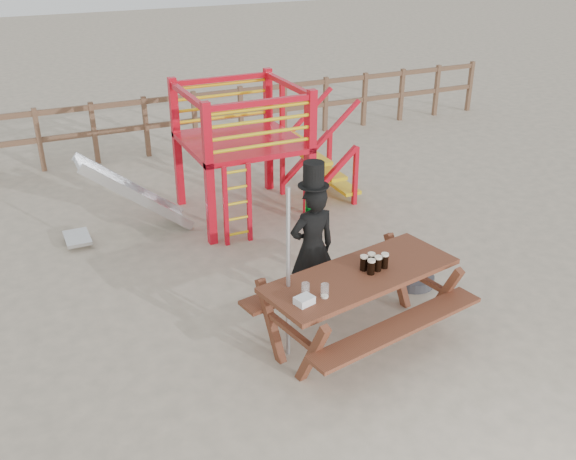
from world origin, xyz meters
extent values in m
plane|color=#BCA992|center=(0.00, 0.00, 0.00)|extent=(60.00, 60.00, 0.00)
cube|color=brown|center=(0.00, 7.00, 1.10)|extent=(15.00, 0.06, 0.10)
cube|color=brown|center=(0.00, 7.00, 0.60)|extent=(15.00, 0.06, 0.10)
cube|color=brown|center=(-2.50, 7.00, 0.60)|extent=(0.09, 0.09, 1.20)
cube|color=brown|center=(-1.50, 7.00, 0.60)|extent=(0.09, 0.09, 1.20)
cube|color=brown|center=(-0.50, 7.00, 0.60)|extent=(0.09, 0.09, 1.20)
cube|color=brown|center=(0.50, 7.00, 0.60)|extent=(0.09, 0.09, 1.20)
cube|color=brown|center=(1.50, 7.00, 0.60)|extent=(0.09, 0.09, 1.20)
cube|color=brown|center=(2.50, 7.00, 0.60)|extent=(0.09, 0.09, 1.20)
cube|color=brown|center=(3.50, 7.00, 0.60)|extent=(0.09, 0.09, 1.20)
cube|color=brown|center=(4.50, 7.00, 0.60)|extent=(0.09, 0.09, 1.20)
cube|color=brown|center=(5.50, 7.00, 0.60)|extent=(0.09, 0.09, 1.20)
cube|color=brown|center=(6.50, 7.00, 0.60)|extent=(0.09, 0.09, 1.20)
cube|color=brown|center=(7.50, 7.00, 0.60)|extent=(0.09, 0.09, 1.20)
cube|color=red|center=(-0.60, 2.80, 1.05)|extent=(0.12, 0.12, 2.10)
cube|color=red|center=(1.00, 2.80, 1.05)|extent=(0.12, 0.12, 2.10)
cube|color=red|center=(-0.60, 4.40, 1.05)|extent=(0.12, 0.12, 2.10)
cube|color=red|center=(1.00, 4.40, 1.05)|extent=(0.12, 0.12, 2.10)
cube|color=red|center=(0.20, 3.60, 1.20)|extent=(1.72, 1.72, 0.08)
cube|color=red|center=(0.20, 2.80, 2.00)|extent=(1.60, 0.08, 0.08)
cube|color=red|center=(0.20, 4.40, 2.00)|extent=(1.60, 0.08, 0.08)
cube|color=red|center=(-0.60, 3.60, 2.00)|extent=(0.08, 1.60, 0.08)
cube|color=red|center=(1.00, 3.60, 2.00)|extent=(0.08, 1.60, 0.08)
cylinder|color=yellow|center=(0.20, 2.80, 1.38)|extent=(1.50, 0.05, 0.05)
cylinder|color=yellow|center=(0.20, 4.40, 1.38)|extent=(1.50, 0.05, 0.05)
cylinder|color=yellow|center=(0.20, 2.80, 1.56)|extent=(1.50, 0.05, 0.05)
cylinder|color=yellow|center=(0.20, 4.40, 1.56)|extent=(1.50, 0.05, 0.05)
cylinder|color=yellow|center=(0.20, 2.80, 1.74)|extent=(1.50, 0.05, 0.05)
cylinder|color=yellow|center=(0.20, 4.40, 1.74)|extent=(1.50, 0.05, 0.05)
cylinder|color=yellow|center=(0.20, 2.80, 1.92)|extent=(1.50, 0.05, 0.05)
cylinder|color=yellow|center=(0.20, 4.40, 1.92)|extent=(1.50, 0.05, 0.05)
cube|color=red|center=(-0.43, 2.65, 0.60)|extent=(0.06, 0.06, 1.20)
cube|color=red|center=(-0.07, 2.65, 0.60)|extent=(0.06, 0.06, 1.20)
cylinder|color=yellow|center=(-0.25, 2.65, 0.15)|extent=(0.36, 0.04, 0.04)
cylinder|color=yellow|center=(-0.25, 2.65, 0.39)|extent=(0.36, 0.04, 0.04)
cylinder|color=yellow|center=(-0.25, 2.65, 0.63)|extent=(0.36, 0.04, 0.04)
cylinder|color=yellow|center=(-0.25, 2.65, 0.87)|extent=(0.36, 0.04, 0.04)
cylinder|color=yellow|center=(-0.25, 2.65, 1.11)|extent=(0.36, 0.04, 0.04)
cube|color=yellow|center=(1.15, 3.60, 1.08)|extent=(0.30, 0.90, 0.06)
cube|color=yellow|center=(1.43, 3.60, 0.78)|extent=(0.30, 0.90, 0.06)
cube|color=yellow|center=(1.71, 3.60, 0.48)|extent=(0.30, 0.90, 0.06)
cube|color=yellow|center=(1.99, 3.60, 0.18)|extent=(0.30, 0.90, 0.06)
cube|color=red|center=(1.55, 3.15, 0.60)|extent=(0.95, 0.08, 0.86)
cube|color=red|center=(1.55, 4.05, 0.60)|extent=(0.95, 0.08, 0.86)
cube|color=silver|center=(-1.50, 3.60, 0.62)|extent=(1.53, 0.55, 1.21)
cube|color=silver|center=(-1.50, 3.33, 0.66)|extent=(1.58, 0.04, 1.28)
cube|color=silver|center=(-1.50, 3.87, 0.66)|extent=(1.58, 0.04, 1.28)
cube|color=silver|center=(-2.40, 3.60, 0.10)|extent=(0.35, 0.55, 0.05)
cube|color=brown|center=(0.10, -0.17, 0.83)|extent=(2.32, 1.22, 0.06)
cube|color=brown|center=(0.21, -0.77, 0.50)|extent=(2.23, 0.71, 0.04)
cube|color=brown|center=(-0.01, 0.43, 0.50)|extent=(2.23, 0.71, 0.04)
cube|color=brown|center=(-0.82, -0.34, 0.40)|extent=(0.33, 1.32, 0.79)
cube|color=brown|center=(1.02, 0.00, 0.40)|extent=(0.33, 1.32, 0.79)
imported|color=black|center=(-0.06, 0.68, 0.79)|extent=(0.58, 0.38, 1.58)
cube|color=#0B7F1D|center=(-0.06, 0.80, 0.98)|extent=(0.06, 0.02, 0.37)
cylinder|color=black|center=(-0.06, 0.68, 1.59)|extent=(0.36, 0.36, 0.01)
cylinder|color=black|center=(-0.06, 0.68, 1.73)|extent=(0.24, 0.24, 0.27)
cube|color=white|center=(-0.06, 0.80, 1.82)|extent=(0.13, 0.01, 0.03)
cylinder|color=#B2B2B7|center=(-0.73, -0.08, 0.98)|extent=(0.04, 0.04, 1.96)
cylinder|color=#343439|center=(1.37, 0.57, 0.06)|extent=(0.54, 0.54, 0.12)
cylinder|color=#343439|center=(1.37, 0.57, 0.18)|extent=(0.06, 0.06, 0.10)
cube|color=white|center=(-0.73, -0.46, 0.90)|extent=(0.21, 0.18, 0.08)
cylinder|color=black|center=(0.18, -0.23, 0.93)|extent=(0.08, 0.08, 0.15)
cylinder|color=#FFEDD0|center=(0.18, -0.23, 1.02)|extent=(0.08, 0.08, 0.02)
cylinder|color=black|center=(0.29, -0.20, 0.93)|extent=(0.08, 0.08, 0.15)
cylinder|color=#FFEDD0|center=(0.29, -0.20, 1.02)|extent=(0.08, 0.08, 0.02)
cylinder|color=black|center=(0.39, -0.17, 0.93)|extent=(0.08, 0.08, 0.15)
cylinder|color=#FFEDD0|center=(0.39, -0.17, 1.02)|extent=(0.08, 0.08, 0.02)
cylinder|color=black|center=(0.16, -0.12, 0.93)|extent=(0.08, 0.08, 0.15)
cylinder|color=#FFEDD0|center=(0.16, -0.12, 1.02)|extent=(0.08, 0.08, 0.02)
cylinder|color=black|center=(0.26, -0.10, 0.93)|extent=(0.08, 0.08, 0.15)
cylinder|color=#FFEDD0|center=(0.26, -0.10, 1.02)|extent=(0.08, 0.08, 0.02)
cylinder|color=silver|center=(-0.49, -0.43, 0.93)|extent=(0.08, 0.08, 0.15)
cylinder|color=#FFEDD0|center=(-0.49, -0.43, 0.87)|extent=(0.07, 0.07, 0.02)
cylinder|color=silver|center=(-0.66, -0.34, 0.93)|extent=(0.08, 0.08, 0.15)
cylinder|color=#FFEDD0|center=(-0.66, -0.34, 0.87)|extent=(0.07, 0.07, 0.02)
camera|label=1|loc=(-3.16, -5.26, 4.28)|focal=40.00mm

